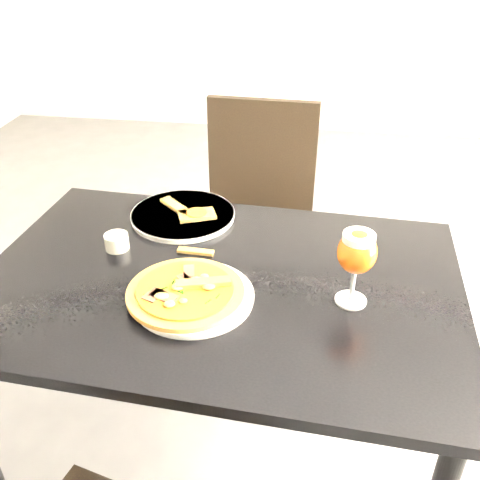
% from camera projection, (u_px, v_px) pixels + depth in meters
% --- Properties ---
extents(ground, '(6.00, 6.00, 0.00)m').
position_uv_depth(ground, '(264.00, 416.00, 1.90)').
color(ground, '#505153').
rests_on(ground, ground).
extents(dining_table, '(1.24, 0.87, 0.75)m').
position_uv_depth(dining_table, '(219.00, 306.00, 1.39)').
color(dining_table, black).
rests_on(dining_table, ground).
extents(chair_far, '(0.46, 0.46, 0.95)m').
position_uv_depth(chair_far, '(255.00, 218.00, 2.06)').
color(chair_far, black).
rests_on(chair_far, ground).
extents(plate_main, '(0.31, 0.31, 0.02)m').
position_uv_depth(plate_main, '(193.00, 297.00, 1.26)').
color(plate_main, white).
rests_on(plate_main, dining_table).
extents(pizza, '(0.28, 0.28, 0.03)m').
position_uv_depth(pizza, '(186.00, 291.00, 1.25)').
color(pizza, brown).
rests_on(pizza, plate_main).
extents(plate_second, '(0.41, 0.41, 0.02)m').
position_uv_depth(plate_second, '(183.00, 215.00, 1.60)').
color(plate_second, white).
rests_on(plate_second, dining_table).
extents(crust_scraps, '(0.19, 0.15, 0.01)m').
position_uv_depth(crust_scraps, '(190.00, 212.00, 1.59)').
color(crust_scraps, brown).
rests_on(crust_scraps, plate_second).
extents(loose_crust, '(0.10, 0.03, 0.01)m').
position_uv_depth(loose_crust, '(196.00, 251.00, 1.44)').
color(loose_crust, brown).
rests_on(loose_crust, dining_table).
extents(sauce_cup, '(0.07, 0.07, 0.04)m').
position_uv_depth(sauce_cup, '(117.00, 241.00, 1.45)').
color(sauce_cup, '#B7B7A4').
rests_on(sauce_cup, dining_table).
extents(beer_glass, '(0.09, 0.09, 0.19)m').
position_uv_depth(beer_glass, '(357.00, 253.00, 1.19)').
color(beer_glass, '#B7BCC0').
rests_on(beer_glass, dining_table).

